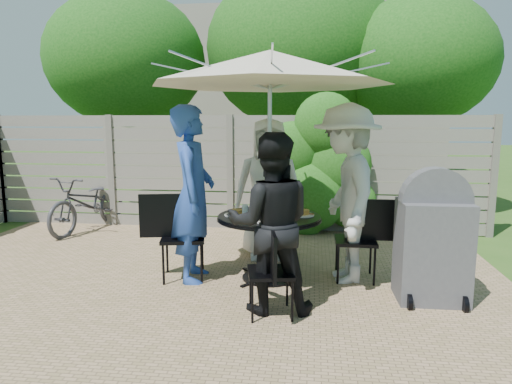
# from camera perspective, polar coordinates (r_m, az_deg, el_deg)

# --- Properties ---
(backyard_envelope) EXTENTS (60.00, 60.00, 5.00)m
(backyard_envelope) POSITION_cam_1_polar(r_m,az_deg,el_deg) (14.53, 2.41, 12.34)
(backyard_envelope) COLOR #31561B
(backyard_envelope) RESTS_ON ground
(patio_table) EXTENTS (1.24, 1.24, 0.73)m
(patio_table) POSITION_cam_1_polar(r_m,az_deg,el_deg) (5.04, 1.65, -5.42)
(patio_table) COLOR black
(patio_table) RESTS_ON ground
(umbrella) EXTENTS (2.83, 2.83, 2.48)m
(umbrella) POSITION_cam_1_polar(r_m,az_deg,el_deg) (4.91, 1.75, 15.25)
(umbrella) COLOR silver
(umbrella) RESTS_ON ground
(chair_back) EXTENTS (0.54, 0.73, 0.97)m
(chair_back) POSITION_cam_1_polar(r_m,az_deg,el_deg) (6.03, 1.50, -5.16)
(chair_back) COLOR black
(chair_back) RESTS_ON ground
(person_back) EXTENTS (0.94, 0.67, 1.79)m
(person_back) POSITION_cam_1_polar(r_m,az_deg,el_deg) (5.77, 1.55, 0.34)
(person_back) COLOR silver
(person_back) RESTS_ON ground
(chair_left) EXTENTS (0.74, 0.56, 0.97)m
(chair_left) POSITION_cam_1_polar(r_m,az_deg,el_deg) (5.17, -9.22, -7.67)
(chair_left) COLOR black
(chair_left) RESTS_ON ground
(person_left) EXTENTS (0.54, 0.75, 1.93)m
(person_left) POSITION_cam_1_polar(r_m,az_deg,el_deg) (5.00, -7.88, -0.31)
(person_left) COLOR #2547A1
(person_left) RESTS_ON ground
(chair_front) EXTENTS (0.47, 0.64, 0.84)m
(chair_front) POSITION_cam_1_polar(r_m,az_deg,el_deg) (4.20, 1.85, -12.15)
(chair_front) COLOR black
(chair_front) RESTS_ON ground
(person_front) EXTENTS (0.87, 0.72, 1.66)m
(person_front) POSITION_cam_1_polar(r_m,az_deg,el_deg) (4.16, 1.84, -4.02)
(person_front) COLOR black
(person_front) RESTS_ON ground
(chair_right) EXTENTS (0.67, 0.45, 0.92)m
(chair_right) POSITION_cam_1_polar(r_m,az_deg,el_deg) (5.20, 12.43, -7.85)
(chair_right) COLOR black
(chair_right) RESTS_ON ground
(person_right) EXTENTS (0.86, 1.33, 1.94)m
(person_right) POSITION_cam_1_polar(r_m,az_deg,el_deg) (5.03, 11.18, -0.27)
(person_right) COLOR silver
(person_right) RESTS_ON ground
(plate_back) EXTENTS (0.26, 0.26, 0.06)m
(plate_back) POSITION_cam_1_polar(r_m,az_deg,el_deg) (5.34, 1.61, -1.89)
(plate_back) COLOR white
(plate_back) RESTS_ON patio_table
(plate_left) EXTENTS (0.26, 0.26, 0.06)m
(plate_left) POSITION_cam_1_polar(r_m,az_deg,el_deg) (4.99, -2.48, -2.66)
(plate_left) COLOR white
(plate_left) RESTS_ON patio_table
(plate_front) EXTENTS (0.26, 0.26, 0.06)m
(plate_front) POSITION_cam_1_polar(r_m,az_deg,el_deg) (4.63, 1.73, -3.58)
(plate_front) COLOR white
(plate_front) RESTS_ON patio_table
(plate_right) EXTENTS (0.26, 0.26, 0.06)m
(plate_right) POSITION_cam_1_polar(r_m,az_deg,el_deg) (5.00, 5.80, -2.67)
(plate_right) COLOR white
(plate_right) RESTS_ON patio_table
(glass_back) EXTENTS (0.07, 0.07, 0.14)m
(glass_back) POSITION_cam_1_polar(r_m,az_deg,el_deg) (5.23, 0.48, -1.60)
(glass_back) COLOR silver
(glass_back) RESTS_ON patio_table
(glass_left) EXTENTS (0.07, 0.07, 0.14)m
(glass_left) POSITION_cam_1_polar(r_m,az_deg,el_deg) (4.87, -1.37, -2.39)
(glass_left) COLOR silver
(glass_left) RESTS_ON patio_table
(glass_right) EXTENTS (0.07, 0.07, 0.14)m
(glass_right) POSITION_cam_1_polar(r_m,az_deg,el_deg) (5.09, 4.58, -1.93)
(glass_right) COLOR silver
(glass_right) RESTS_ON patio_table
(syrup_jug) EXTENTS (0.09, 0.09, 0.16)m
(syrup_jug) POSITION_cam_1_polar(r_m,az_deg,el_deg) (5.02, 0.98, -1.94)
(syrup_jug) COLOR #59280C
(syrup_jug) RESTS_ON patio_table
(coffee_cup) EXTENTS (0.08, 0.08, 0.12)m
(coffee_cup) POSITION_cam_1_polar(r_m,az_deg,el_deg) (5.19, 2.74, -1.80)
(coffee_cup) COLOR #C6B293
(coffee_cup) RESTS_ON patio_table
(bicycle) EXTENTS (0.96, 1.82, 0.91)m
(bicycle) POSITION_cam_1_polar(r_m,az_deg,el_deg) (7.76, -20.18, -1.29)
(bicycle) COLOR #333338
(bicycle) RESTS_ON ground
(bbq_grill) EXTENTS (0.66, 0.51, 1.33)m
(bbq_grill) POSITION_cam_1_polar(r_m,az_deg,el_deg) (4.75, 21.20, -5.80)
(bbq_grill) COLOR #515156
(bbq_grill) RESTS_ON ground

